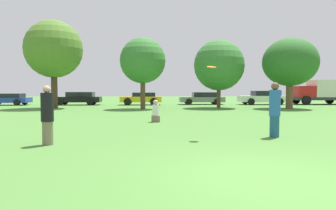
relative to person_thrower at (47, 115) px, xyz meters
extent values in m
plane|color=#477A33|center=(4.90, -3.34, -0.83)|extent=(120.00, 120.00, 0.00)
cylinder|color=#726651|center=(0.00, 0.00, -0.50)|extent=(0.29, 0.29, 0.65)
cylinder|color=black|center=(0.00, 0.00, 0.23)|extent=(0.34, 0.34, 0.80)
sphere|color=tan|center=(0.00, 0.00, 0.72)|extent=(0.21, 0.21, 0.21)
cylinder|color=navy|center=(6.85, 1.09, -0.48)|extent=(0.30, 0.30, 0.69)
cylinder|color=#2659A5|center=(6.85, 1.09, 0.28)|extent=(0.35, 0.35, 0.84)
sphere|color=brown|center=(6.85, 1.09, 0.82)|extent=(0.25, 0.25, 0.25)
cylinder|color=orange|center=(4.76, 0.93, 1.41)|extent=(0.30, 0.29, 0.10)
cube|color=#726651|center=(3.02, 5.84, -0.67)|extent=(0.40, 0.33, 0.31)
cylinder|color=silver|center=(3.02, 5.84, -0.26)|extent=(0.30, 0.30, 0.52)
sphere|color=tan|center=(3.02, 5.84, 0.10)|extent=(0.24, 0.24, 0.24)
cylinder|color=#473323|center=(-5.07, 16.44, 0.90)|extent=(0.49, 0.49, 3.47)
sphere|color=#4C7528|center=(-5.07, 16.44, 3.89)|extent=(4.55, 4.55, 4.55)
cylinder|color=brown|center=(2.04, 15.43, 0.56)|extent=(0.38, 0.38, 2.78)
sphere|color=#33702D|center=(2.04, 15.43, 2.92)|extent=(3.54, 3.54, 3.54)
cylinder|color=brown|center=(8.18, 16.38, 0.34)|extent=(0.31, 0.31, 2.35)
sphere|color=#33702D|center=(8.18, 16.38, 2.64)|extent=(4.09, 4.09, 4.09)
cylinder|color=brown|center=(13.63, 15.39, 0.42)|extent=(0.54, 0.54, 2.49)
ellipsoid|color=#286023|center=(13.63, 15.39, 2.84)|extent=(4.28, 4.28, 3.77)
cube|color=#1E389E|center=(-11.20, 21.61, -0.34)|extent=(4.14, 1.85, 0.48)
cube|color=black|center=(-10.89, 21.61, 0.09)|extent=(2.28, 1.61, 0.39)
cylinder|color=black|center=(-9.91, 20.73, -0.53)|extent=(0.60, 0.22, 0.60)
cylinder|color=black|center=(-9.94, 22.52, -0.53)|extent=(0.60, 0.22, 0.60)
cube|color=black|center=(-4.58, 21.67, -0.29)|extent=(4.58, 1.83, 0.51)
cube|color=black|center=(-4.24, 21.68, 0.20)|extent=(2.53, 1.59, 0.46)
cylinder|color=black|center=(-5.98, 20.77, -0.50)|extent=(0.66, 0.20, 0.66)
cylinder|color=black|center=(-6.00, 22.54, -0.50)|extent=(0.66, 0.20, 0.66)
cylinder|color=black|center=(-3.16, 20.81, -0.50)|extent=(0.66, 0.20, 0.66)
cylinder|color=black|center=(-3.18, 22.57, -0.50)|extent=(0.66, 0.20, 0.66)
cube|color=gold|center=(1.61, 21.52, -0.27)|extent=(3.99, 1.74, 0.52)
cube|color=black|center=(1.90, 21.52, 0.19)|extent=(2.20, 1.52, 0.38)
cylinder|color=black|center=(0.38, 20.66, -0.48)|extent=(0.70, 0.23, 0.70)
cylinder|color=black|center=(0.36, 22.35, -0.48)|extent=(0.70, 0.23, 0.70)
cylinder|color=black|center=(2.85, 20.69, -0.48)|extent=(0.70, 0.23, 0.70)
cylinder|color=black|center=(2.83, 22.38, -0.48)|extent=(0.70, 0.23, 0.70)
cube|color=slate|center=(7.65, 22.18, -0.32)|extent=(4.46, 1.80, 0.50)
cube|color=black|center=(7.99, 22.18, 0.16)|extent=(2.46, 1.57, 0.47)
cylinder|color=black|center=(6.29, 21.29, -0.52)|extent=(0.62, 0.17, 0.61)
cylinder|color=black|center=(6.27, 23.03, -0.52)|extent=(0.62, 0.17, 0.61)
cylinder|color=black|center=(9.04, 21.32, -0.52)|extent=(0.62, 0.17, 0.61)
cylinder|color=black|center=(9.02, 23.07, -0.52)|extent=(0.62, 0.17, 0.61)
cube|color=silver|center=(13.65, 21.70, -0.25)|extent=(4.61, 1.95, 0.60)
cube|color=black|center=(13.99, 21.70, 0.29)|extent=(2.54, 1.70, 0.49)
cylinder|color=black|center=(12.24, 20.73, -0.50)|extent=(0.66, 0.21, 0.66)
cylinder|color=black|center=(12.21, 22.62, -0.50)|extent=(0.66, 0.21, 0.66)
cylinder|color=black|center=(15.08, 20.77, -0.50)|extent=(0.66, 0.21, 0.66)
cylinder|color=black|center=(15.05, 22.66, -0.50)|extent=(0.66, 0.21, 0.66)
cube|color=#2D2D33|center=(19.68, 21.87, -0.24)|extent=(5.84, 2.28, 0.30)
cube|color=red|center=(17.88, 21.85, 0.46)|extent=(1.89, 2.12, 1.10)
cube|color=beige|center=(20.50, 21.88, 0.76)|extent=(3.63, 2.25, 1.70)
cylinder|color=black|center=(17.66, 20.74, -0.39)|extent=(0.89, 0.26, 0.89)
cylinder|color=black|center=(17.63, 22.95, -0.39)|extent=(0.89, 0.26, 0.89)
cylinder|color=black|center=(21.27, 22.99, -0.39)|extent=(0.89, 0.26, 0.89)
camera|label=1|loc=(3.00, -8.72, 0.73)|focal=33.15mm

